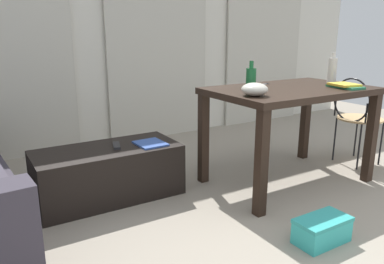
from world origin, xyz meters
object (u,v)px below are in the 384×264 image
(craft_table, at_px, (290,101))
(wire_chair, at_px, (356,112))
(bowl, at_px, (255,89))
(coffee_table, at_px, (108,173))
(shoebox, at_px, (322,230))
(bottle_near, at_px, (332,70))
(book_stack, at_px, (345,86))
(tv_remote_primary, at_px, (116,145))
(bottle_far, at_px, (251,78))
(magazine, at_px, (150,143))
(scissors, at_px, (266,84))

(craft_table, xyz_separation_m, wire_chair, (0.85, -0.01, -0.18))
(bowl, bearing_deg, coffee_table, 144.66)
(bowl, xyz_separation_m, shoebox, (-0.00, -0.66, -0.76))
(bottle_near, distance_m, shoebox, 1.59)
(wire_chair, xyz_separation_m, book_stack, (-0.50, -0.22, 0.31))
(coffee_table, bearing_deg, tv_remote_primary, -2.93)
(bottle_near, xyz_separation_m, shoebox, (-1.05, -0.87, -0.83))
(coffee_table, bearing_deg, wire_chair, -11.93)
(wire_chair, bearing_deg, book_stack, -155.95)
(wire_chair, distance_m, tv_remote_primary, 2.22)
(bottle_far, bearing_deg, magazine, 156.97)
(bottle_near, xyz_separation_m, scissors, (-0.57, 0.21, -0.11))
(coffee_table, bearing_deg, magazine, -14.41)
(craft_table, distance_m, shoebox, 1.14)
(bottle_near, relative_size, book_stack, 0.92)
(wire_chair, height_order, bottle_far, bottle_far)
(magazine, bearing_deg, craft_table, -21.55)
(shoebox, bearing_deg, bowl, 89.92)
(tv_remote_primary, height_order, magazine, tv_remote_primary)
(shoebox, bearing_deg, bottle_near, 39.55)
(scissors, bearing_deg, wire_chair, -16.60)
(magazine, bearing_deg, bottle_near, -13.65)
(bottle_near, bearing_deg, magazine, 168.19)
(bottle_near, distance_m, book_stack, 0.35)
(bottle_far, relative_size, book_stack, 0.79)
(coffee_table, relative_size, tv_remote_primary, 6.37)
(wire_chair, relative_size, scissors, 7.30)
(coffee_table, distance_m, craft_table, 1.54)
(coffee_table, relative_size, bowl, 5.78)
(coffee_table, height_order, wire_chair, wire_chair)
(coffee_table, xyz_separation_m, craft_table, (1.38, -0.46, 0.49))
(bottle_far, xyz_separation_m, bowl, (-0.16, -0.23, -0.04))
(craft_table, distance_m, wire_chair, 0.87)
(book_stack, bearing_deg, scissors, 128.63)
(craft_table, xyz_separation_m, shoebox, (-0.51, -0.82, -0.61))
(book_stack, bearing_deg, craft_table, 146.65)
(scissors, bearing_deg, tv_remote_primary, 170.92)
(bottle_near, height_order, shoebox, bottle_near)
(wire_chair, height_order, book_stack, book_stack)
(bowl, bearing_deg, book_stack, -5.11)
(book_stack, relative_size, tv_remote_primary, 1.67)
(wire_chair, bearing_deg, tv_remote_primary, 167.77)
(tv_remote_primary, distance_m, magazine, 0.26)
(scissors, relative_size, tv_remote_primary, 0.68)
(wire_chair, xyz_separation_m, scissors, (-0.89, 0.27, 0.29))
(bottle_near, bearing_deg, scissors, 159.94)
(coffee_table, height_order, bottle_near, bottle_near)
(craft_table, relative_size, magazine, 5.50)
(wire_chair, distance_m, magazine, 1.96)
(scissors, bearing_deg, bowl, -139.00)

